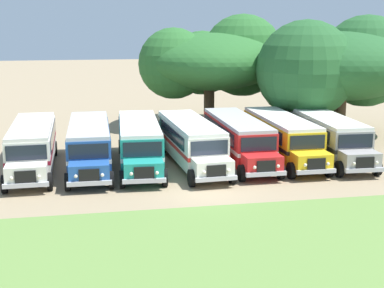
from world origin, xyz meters
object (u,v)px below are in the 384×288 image
Objects in this scene: parked_bus_slot_6 at (327,134)px; parked_bus_slot_2 at (139,141)px; parked_bus_slot_0 at (33,144)px; parked_bus_slot_5 at (282,135)px; parked_bus_slot_1 at (89,143)px; secondary_tree at (336,66)px; parked_bus_slot_4 at (238,137)px; broad_shade_tree at (213,60)px; parked_bus_slot_3 at (191,140)px.

parked_bus_slot_2 is at bearing -88.78° from parked_bus_slot_6.
parked_bus_slot_0 and parked_bus_slot_6 have the same top height.
parked_bus_slot_0 is at bearing -91.51° from parked_bus_slot_5.
secondary_tree is (19.93, 7.24, 4.01)m from parked_bus_slot_1.
parked_bus_slot_1 is 9.79m from parked_bus_slot_4.
parked_bus_slot_1 and parked_bus_slot_2 have the same top height.
parked_bus_slot_4 is 13.69m from broad_shade_tree.
parked_bus_slot_3 is 0.81× the size of broad_shade_tree.
parked_bus_slot_1 and parked_bus_slot_6 have the same top height.
parked_bus_slot_1 is 16.03m from parked_bus_slot_6.
broad_shade_tree reaches higher than parked_bus_slot_4.
parked_bus_slot_3 is at bearing 86.63° from parked_bus_slot_1.
parked_bus_slot_3 is at bearing -150.21° from secondary_tree.
parked_bus_slot_5 is 3.18m from parked_bus_slot_6.
parked_bus_slot_1 is 21.58m from secondary_tree.
secondary_tree is (10.14, 7.25, 4.01)m from parked_bus_slot_4.
parked_bus_slot_1 is at bearing -88.89° from parked_bus_slot_2.
parked_bus_slot_4 is at bearing 90.48° from parked_bus_slot_1.
broad_shade_tree reaches higher than parked_bus_slot_0.
parked_bus_slot_5 is 1.00× the size of parked_bus_slot_6.
parked_bus_slot_5 and parked_bus_slot_6 have the same top height.
parked_bus_slot_4 is 13.09m from secondary_tree.
parked_bus_slot_6 is 9.39m from secondary_tree.
parked_bus_slot_2 is 1.00× the size of parked_bus_slot_3.
parked_bus_slot_5 is at bearing 88.45° from parked_bus_slot_4.
parked_bus_slot_4 is 0.79× the size of secondary_tree.
secondary_tree reaches higher than parked_bus_slot_2.
parked_bus_slot_4 and parked_bus_slot_6 have the same top height.
parked_bus_slot_2 is at bearing 85.50° from parked_bus_slot_0.
parked_bus_slot_1 is 6.52m from parked_bus_slot_3.
parked_bus_slot_1 is 12.85m from parked_bus_slot_5.
parked_bus_slot_0 is at bearing -163.45° from secondary_tree.
broad_shade_tree is at bearing -156.96° from parked_bus_slot_6.
broad_shade_tree reaches higher than parked_bus_slot_2.
parked_bus_slot_3 and parked_bus_slot_4 have the same top height.
parked_bus_slot_5 is at bearing 93.07° from parked_bus_slot_2.
parked_bus_slot_3 is 14.75m from broad_shade_tree.
parked_bus_slot_5 is at bearing 87.53° from parked_bus_slot_0.
parked_bus_slot_2 is 15.77m from broad_shade_tree.
parked_bus_slot_3 is (3.32, -0.35, 0.00)m from parked_bus_slot_2.
broad_shade_tree is (7.77, 13.06, 4.21)m from parked_bus_slot_2.
parked_bus_slot_2 is at bearing -90.10° from parked_bus_slot_5.
parked_bus_slot_0 is 1.00× the size of parked_bus_slot_6.
parked_bus_slot_0 is 1.00× the size of parked_bus_slot_5.
parked_bus_slot_1 is 17.49m from broad_shade_tree.
parked_bus_slot_2 and parked_bus_slot_4 have the same top height.
secondary_tree reaches higher than parked_bus_slot_0.
parked_bus_slot_1 is 1.00× the size of parked_bus_slot_5.
secondary_tree reaches higher than parked_bus_slot_5.
secondary_tree reaches higher than parked_bus_slot_6.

